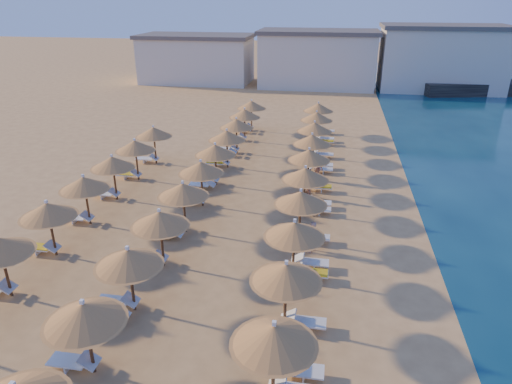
% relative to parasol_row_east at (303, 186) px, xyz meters
% --- Properties ---
extents(ground, '(220.00, 220.00, 0.00)m').
position_rel_parasol_row_east_xyz_m(ground, '(-3.43, -2.79, -2.35)').
color(ground, tan).
rests_on(ground, ground).
extents(hotel_blocks, '(48.28, 9.08, 8.10)m').
position_rel_parasol_row_east_xyz_m(hotel_blocks, '(-0.40, 41.71, 1.35)').
color(hotel_blocks, beige).
rests_on(hotel_blocks, ground).
extents(parasol_row_east, '(2.67, 39.01, 2.90)m').
position_rel_parasol_row_east_xyz_m(parasol_row_east, '(0.00, 0.00, 0.00)').
color(parasol_row_east, brown).
rests_on(parasol_row_east, ground).
extents(parasol_row_west, '(2.67, 39.01, 2.90)m').
position_rel_parasol_row_east_xyz_m(parasol_row_west, '(-5.99, 0.00, 0.00)').
color(parasol_row_west, brown).
rests_on(parasol_row_west, ground).
extents(parasol_row_inland, '(2.67, 22.49, 2.90)m').
position_rel_parasol_row_east_xyz_m(parasol_row_inland, '(-11.43, -1.65, -0.00)').
color(parasol_row_inland, brown).
rests_on(parasol_row_inland, ground).
extents(loungers, '(14.54, 36.98, 0.66)m').
position_rel_parasol_row_east_xyz_m(loungers, '(-4.52, -0.46, -2.01)').
color(loungers, white).
rests_on(loungers, ground).
extents(beachgoer_a, '(0.56, 0.68, 1.61)m').
position_rel_parasol_row_east_xyz_m(beachgoer_a, '(0.67, -2.58, -1.54)').
color(beachgoer_a, tan).
rests_on(beachgoer_a, ground).
extents(beachgoer_c, '(1.08, 1.10, 1.86)m').
position_rel_parasol_row_east_xyz_m(beachgoer_c, '(0.47, 6.78, -1.42)').
color(beachgoer_c, tan).
rests_on(beachgoer_c, ground).
extents(beachgoer_b, '(0.94, 0.96, 1.56)m').
position_rel_parasol_row_east_xyz_m(beachgoer_b, '(0.06, 3.70, -1.57)').
color(beachgoer_b, tan).
rests_on(beachgoer_b, ground).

